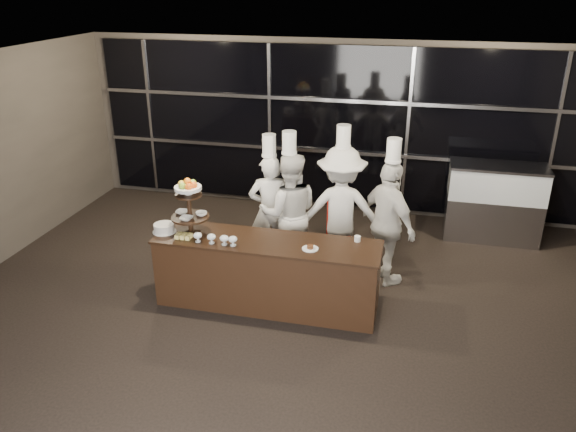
% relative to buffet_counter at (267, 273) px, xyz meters
% --- Properties ---
extents(room, '(10.00, 10.00, 10.00)m').
position_rel_buffet_counter_xyz_m(room, '(0.33, -1.51, 1.03)').
color(room, black).
rests_on(room, ground).
extents(window_wall, '(8.60, 0.10, 2.80)m').
position_rel_buffet_counter_xyz_m(window_wall, '(0.33, 3.42, 1.04)').
color(window_wall, black).
rests_on(window_wall, ground).
extents(buffet_counter, '(2.84, 0.74, 0.92)m').
position_rel_buffet_counter_xyz_m(buffet_counter, '(0.00, 0.00, 0.00)').
color(buffet_counter, black).
rests_on(buffet_counter, ground).
extents(display_stand, '(0.48, 0.48, 0.74)m').
position_rel_buffet_counter_xyz_m(display_stand, '(-1.00, -0.00, 0.87)').
color(display_stand, black).
rests_on(display_stand, buffet_counter).
extents(compotes, '(0.57, 0.11, 0.12)m').
position_rel_buffet_counter_xyz_m(compotes, '(-0.58, -0.22, 0.54)').
color(compotes, silver).
rests_on(compotes, buffet_counter).
extents(layer_cake, '(0.30, 0.30, 0.11)m').
position_rel_buffet_counter_xyz_m(layer_cake, '(-1.35, -0.05, 0.51)').
color(layer_cake, white).
rests_on(layer_cake, buffet_counter).
extents(pastry_squares, '(0.20, 0.13, 0.05)m').
position_rel_buffet_counter_xyz_m(pastry_squares, '(-1.03, -0.17, 0.48)').
color(pastry_squares, '#FFE97C').
rests_on(pastry_squares, buffet_counter).
extents(small_plate, '(0.20, 0.20, 0.05)m').
position_rel_buffet_counter_xyz_m(small_plate, '(0.57, -0.10, 0.47)').
color(small_plate, white).
rests_on(small_plate, buffet_counter).
extents(chef_cup, '(0.08, 0.08, 0.07)m').
position_rel_buffet_counter_xyz_m(chef_cup, '(1.10, 0.25, 0.49)').
color(chef_cup, white).
rests_on(chef_cup, buffet_counter).
extents(display_case, '(1.48, 0.64, 1.24)m').
position_rel_buffet_counter_xyz_m(display_case, '(2.98, 2.79, 0.22)').
color(display_case, '#A5A5AA').
rests_on(display_case, ground).
extents(chef_a, '(0.69, 0.55, 1.96)m').
position_rel_buffet_counter_xyz_m(chef_a, '(-0.26, 1.13, 0.39)').
color(chef_a, silver).
rests_on(chef_a, ground).
extents(chef_b, '(0.99, 0.86, 2.06)m').
position_rel_buffet_counter_xyz_m(chef_b, '(0.05, 1.00, 0.43)').
color(chef_b, silver).
rests_on(chef_b, ground).
extents(chef_c, '(1.29, 0.88, 2.14)m').
position_rel_buffet_counter_xyz_m(chef_c, '(0.75, 1.17, 0.46)').
color(chef_c, silver).
rests_on(chef_c, ground).
extents(chef_d, '(1.01, 1.05, 2.06)m').
position_rel_buffet_counter_xyz_m(chef_d, '(1.43, 0.96, 0.43)').
color(chef_d, silver).
rests_on(chef_d, ground).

